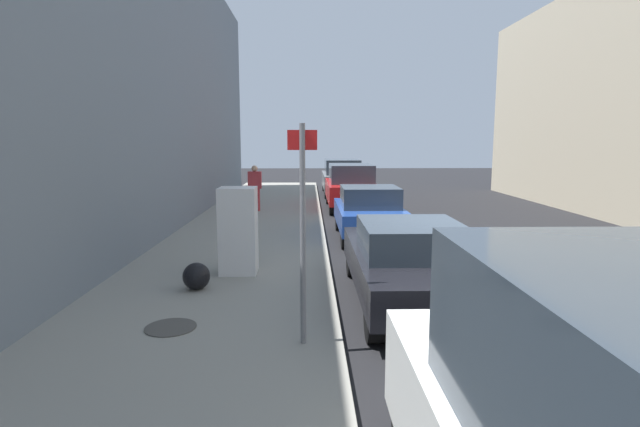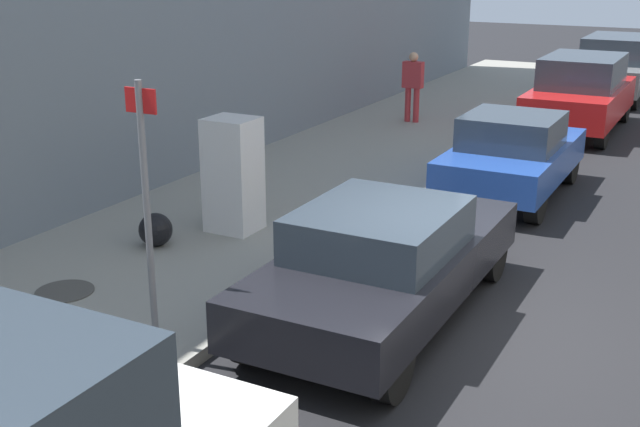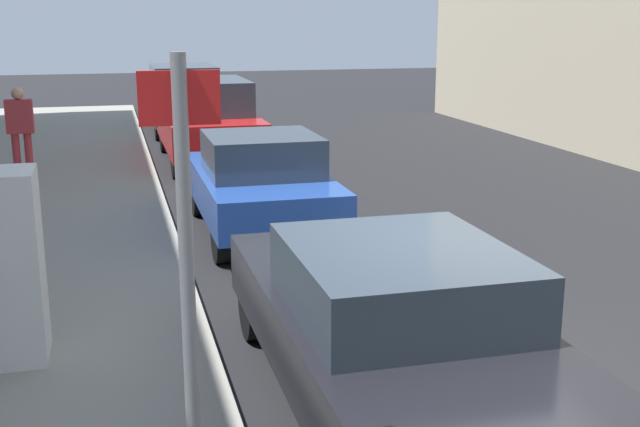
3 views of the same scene
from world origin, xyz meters
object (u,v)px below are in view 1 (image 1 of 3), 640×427
trash_bag (196,276)px  pedestrian_walking_far (255,185)px  discarded_refrigerator (238,231)px  parked_sedan_dark (409,261)px  parked_hatchback_blue (369,212)px  street_sign_post (303,224)px  parked_suv_gray (342,176)px  parked_suv_red (351,186)px

trash_bag → pedestrian_walking_far: 9.65m
pedestrian_walking_far → discarded_refrigerator: bearing=-167.9°
parked_sedan_dark → parked_hatchback_blue: size_ratio=1.18×
street_sign_post → trash_bag: bearing=128.8°
discarded_refrigerator → street_sign_post: size_ratio=0.60×
discarded_refrigerator → parked_sedan_dark: bearing=-25.5°
parked_hatchback_blue → parked_suv_gray: (-0.00, 11.26, 0.16)m
parked_hatchback_blue → parked_suv_red: parked_suv_red is taller
discarded_refrigerator → pedestrian_walking_far: discarded_refrigerator is taller
pedestrian_walking_far → parked_suv_red: pedestrian_walking_far is taller
street_sign_post → parked_suv_gray: street_sign_post is taller
pedestrian_walking_far → parked_sedan_dark: (3.60, -9.97, -0.38)m
parked_sedan_dark → parked_suv_red: size_ratio=1.01×
parked_suv_red → parked_suv_gray: size_ratio=0.92×
trash_bag → parked_sedan_dark: bearing=-5.5°
parked_hatchback_blue → pedestrian_walking_far: bearing=128.8°
parked_hatchback_blue → parked_suv_red: 5.99m
parked_suv_gray → parked_sedan_dark: bearing=-90.0°
parked_sedan_dark → parked_suv_red: bearing=90.0°
discarded_refrigerator → street_sign_post: street_sign_post is taller
discarded_refrigerator → parked_suv_gray: bearing=78.9°
parked_sedan_dark → parked_suv_red: 11.48m
parked_suv_red → parked_suv_gray: bearing=90.0°
street_sign_post → parked_suv_gray: 18.83m
discarded_refrigerator → parked_suv_red: discarded_refrigerator is taller
discarded_refrigerator → trash_bag: size_ratio=3.54×
street_sign_post → pedestrian_walking_far: street_sign_post is taller
trash_bag → pedestrian_walking_far: (-0.01, 9.63, 0.72)m
parked_suv_gray → discarded_refrigerator: bearing=-101.1°
discarded_refrigerator → street_sign_post: (1.28, -3.42, 0.70)m
street_sign_post → parked_sedan_dark: bearing=48.8°
street_sign_post → trash_bag: size_ratio=5.87×
street_sign_post → parked_hatchback_blue: (1.73, 7.47, -0.94)m
pedestrian_walking_far → parked_suv_red: bearing=-59.1°
trash_bag → parked_hatchback_blue: bearing=55.1°
parked_sedan_dark → parked_hatchback_blue: bearing=90.0°
parked_sedan_dark → trash_bag: bearing=174.5°
pedestrian_walking_far → parked_suv_gray: pedestrian_walking_far is taller
parked_suv_gray → trash_bag: bearing=-102.4°
parked_sedan_dark → parked_hatchback_blue: (0.00, 5.49, 0.02)m
street_sign_post → parked_sedan_dark: size_ratio=0.61×
parked_suv_red → street_sign_post: bearing=-97.3°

